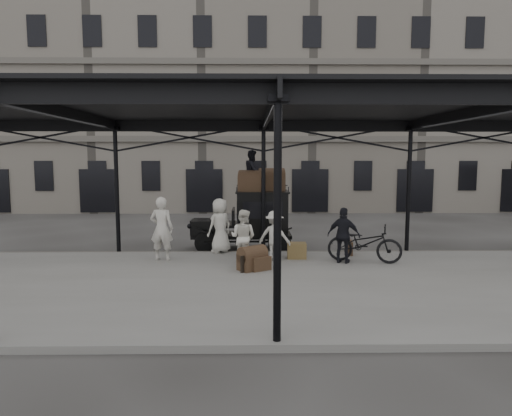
{
  "coord_description": "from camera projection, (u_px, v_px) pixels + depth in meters",
  "views": [
    {
      "loc": [
        -0.48,
        -13.56,
        3.37
      ],
      "look_at": [
        -0.26,
        1.6,
        1.7
      ],
      "focal_mm": 32.0,
      "sensor_mm": 36.0,
      "label": 1
    }
  ],
  "objects": [
    {
      "name": "suitcase_flat",
      "position": [
        262.0,
        264.0,
        13.04
      ],
      "size": [
        0.58,
        0.45,
        0.4
      ],
      "primitive_type": "cube",
      "rotation": [
        0.0,
        0.0,
        0.58
      ],
      "color": "#4A3822",
      "rests_on": "platform"
    },
    {
      "name": "ground",
      "position": [
        265.0,
        269.0,
        13.85
      ],
      "size": [
        120.0,
        120.0,
        0.0
      ],
      "primitive_type": "plane",
      "color": "#383533",
      "rests_on": "ground"
    },
    {
      "name": "porter_official",
      "position": [
        344.0,
        235.0,
        13.95
      ],
      "size": [
        1.09,
        0.8,
        1.72
      ],
      "primitive_type": "imported",
      "rotation": [
        0.0,
        0.0,
        2.71
      ],
      "color": "black",
      "rests_on": "platform"
    },
    {
      "name": "platform",
      "position": [
        268.0,
        285.0,
        11.86
      ],
      "size": [
        28.0,
        8.0,
        0.15
      ],
      "primitive_type": "cube",
      "color": "slate",
      "rests_on": "ground"
    },
    {
      "name": "porter_left",
      "position": [
        162.0,
        229.0,
        14.3
      ],
      "size": [
        0.79,
        0.57,
        2.02
      ],
      "primitive_type": "imported",
      "rotation": [
        0.0,
        0.0,
        3.02
      ],
      "color": "beige",
      "rests_on": "platform"
    },
    {
      "name": "steamer_trunk_platform",
      "position": [
        252.0,
        260.0,
        13.16
      ],
      "size": [
        0.93,
        0.86,
        0.58
      ],
      "primitive_type": null,
      "rotation": [
        0.0,
        0.0,
        0.63
      ],
      "color": "#4A3822",
      "rests_on": "platform"
    },
    {
      "name": "porter_centre",
      "position": [
        220.0,
        226.0,
        15.5
      ],
      "size": [
        1.07,
        1.04,
        1.86
      ],
      "primitive_type": "imported",
      "rotation": [
        0.0,
        0.0,
        3.85
      ],
      "color": "beige",
      "rests_on": "platform"
    },
    {
      "name": "steamer_trunk_roof_far",
      "position": [
        272.0,
        181.0,
        16.73
      ],
      "size": [
        1.0,
        0.69,
        0.68
      ],
      "primitive_type": null,
      "rotation": [
        0.0,
        0.0,
        0.13
      ],
      "color": "#4A3822",
      "rests_on": "taxi"
    },
    {
      "name": "taxi",
      "position": [
        253.0,
        217.0,
        16.67
      ],
      "size": [
        3.65,
        1.55,
        2.18
      ],
      "color": "black",
      "rests_on": "ground"
    },
    {
      "name": "suitcase_upright",
      "position": [
        350.0,
        248.0,
        15.27
      ],
      "size": [
        0.24,
        0.62,
        0.45
      ],
      "primitive_type": "cube",
      "rotation": [
        0.0,
        0.0,
        -0.15
      ],
      "color": "#4A3822",
      "rests_on": "platform"
    },
    {
      "name": "steamer_trunk_roof_near",
      "position": [
        251.0,
        183.0,
        16.28
      ],
      "size": [
        0.97,
        0.73,
        0.63
      ],
      "primitive_type": null,
      "rotation": [
        0.0,
        0.0,
        -0.27
      ],
      "color": "#4A3822",
      "rests_on": "taxi"
    },
    {
      "name": "canopy",
      "position": [
        268.0,
        110.0,
        11.64
      ],
      "size": [
        22.5,
        9.0,
        4.74
      ],
      "color": "black",
      "rests_on": "ground"
    },
    {
      "name": "porter_midleft",
      "position": [
        243.0,
        237.0,
        13.77
      ],
      "size": [
        1.01,
        0.92,
        1.68
      ],
      "primitive_type": "imported",
      "rotation": [
        0.0,
        0.0,
        2.71
      ],
      "color": "silver",
      "rests_on": "platform"
    },
    {
      "name": "bicycle",
      "position": [
        364.0,
        243.0,
        14.11
      ],
      "size": [
        2.39,
        1.43,
        1.19
      ],
      "primitive_type": "imported",
      "rotation": [
        0.0,
        0.0,
        1.26
      ],
      "color": "black",
      "rests_on": "platform"
    },
    {
      "name": "building_frontage",
      "position": [
        256.0,
        104.0,
        30.98
      ],
      "size": [
        64.0,
        8.0,
        14.0
      ],
      "primitive_type": "cube",
      "color": "slate",
      "rests_on": "ground"
    },
    {
      "name": "wicker_hamper",
      "position": [
        297.0,
        251.0,
        14.68
      ],
      "size": [
        0.62,
        0.48,
        0.5
      ],
      "primitive_type": "cube",
      "rotation": [
        0.0,
        0.0,
        -0.05
      ],
      "color": "brown",
      "rests_on": "platform"
    },
    {
      "name": "porter_right",
      "position": [
        274.0,
        236.0,
        14.3
      ],
      "size": [
        1.15,
        0.88,
        1.57
      ],
      "primitive_type": "imported",
      "rotation": [
        0.0,
        0.0,
        2.81
      ],
      "color": "beige",
      "rests_on": "platform"
    },
    {
      "name": "porter_roof",
      "position": [
        253.0,
        171.0,
        16.38
      ],
      "size": [
        0.68,
        0.8,
        1.47
      ],
      "primitive_type": "imported",
      "rotation": [
        0.0,
        0.0,
        1.39
      ],
      "color": "black",
      "rests_on": "taxi"
    }
  ]
}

